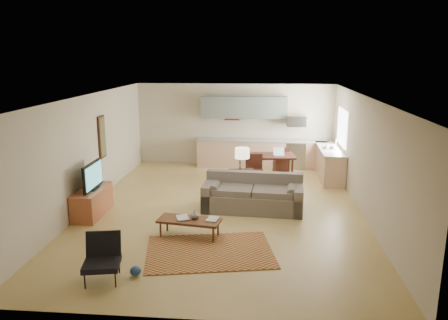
# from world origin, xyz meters

# --- Properties ---
(room) EXTENTS (9.00, 9.00, 9.00)m
(room) POSITION_xyz_m (0.00, 0.00, 1.35)
(room) COLOR tan
(room) RESTS_ON ground
(kitchen_counter_back) EXTENTS (4.26, 0.64, 0.92)m
(kitchen_counter_back) POSITION_xyz_m (0.90, 4.18, 0.46)
(kitchen_counter_back) COLOR tan
(kitchen_counter_back) RESTS_ON ground
(kitchen_counter_right) EXTENTS (0.64, 2.26, 0.92)m
(kitchen_counter_right) POSITION_xyz_m (2.93, 3.00, 0.46)
(kitchen_counter_right) COLOR tan
(kitchen_counter_right) RESTS_ON ground
(kitchen_range) EXTENTS (0.62, 0.62, 0.90)m
(kitchen_range) POSITION_xyz_m (2.00, 4.18, 0.45)
(kitchen_range) COLOR #A5A8AD
(kitchen_range) RESTS_ON ground
(kitchen_microwave) EXTENTS (0.62, 0.40, 0.35)m
(kitchen_microwave) POSITION_xyz_m (2.00, 4.20, 1.55)
(kitchen_microwave) COLOR #A5A8AD
(kitchen_microwave) RESTS_ON room
(upper_cabinets) EXTENTS (2.80, 0.34, 0.70)m
(upper_cabinets) POSITION_xyz_m (0.30, 4.33, 1.95)
(upper_cabinets) COLOR slate
(upper_cabinets) RESTS_ON room
(window_right) EXTENTS (0.02, 1.40, 1.05)m
(window_right) POSITION_xyz_m (3.23, 3.00, 1.55)
(window_right) COLOR white
(window_right) RESTS_ON room
(wall_art_left) EXTENTS (0.06, 0.42, 1.10)m
(wall_art_left) POSITION_xyz_m (-3.21, 0.90, 1.55)
(wall_art_left) COLOR olive
(wall_art_left) RESTS_ON room
(triptych) EXTENTS (1.70, 0.04, 0.50)m
(triptych) POSITION_xyz_m (-0.10, 4.47, 1.75)
(triptych) COLOR beige
(triptych) RESTS_ON room
(rug) EXTENTS (2.62, 2.05, 0.02)m
(rug) POSITION_xyz_m (-0.04, -2.34, 0.01)
(rug) COLOR maroon
(rug) RESTS_ON floor
(sofa) EXTENTS (2.51, 1.23, 0.85)m
(sofa) POSITION_xyz_m (0.71, 0.02, 0.43)
(sofa) COLOR #645A4F
(sofa) RESTS_ON floor
(coffee_table) EXTENTS (1.33, 0.70, 0.38)m
(coffee_table) POSITION_xyz_m (-0.53, -1.67, 0.19)
(coffee_table) COLOR #4B2915
(coffee_table) RESTS_ON floor
(book_a) EXTENTS (0.42, 0.45, 0.03)m
(book_a) POSITION_xyz_m (-0.79, -1.68, 0.39)
(book_a) COLOR maroon
(book_a) RESTS_ON coffee_table
(book_b) EXTENTS (0.34, 0.39, 0.02)m
(book_b) POSITION_xyz_m (-0.17, -1.63, 0.39)
(book_b) COLOR navy
(book_b) RESTS_ON coffee_table
(vase) EXTENTS (0.22, 0.22, 0.18)m
(vase) POSITION_xyz_m (-0.43, -1.64, 0.47)
(vase) COLOR black
(vase) RESTS_ON coffee_table
(armchair) EXTENTS (0.78, 0.78, 0.76)m
(armchair) POSITION_xyz_m (-1.66, -3.56, 0.38)
(armchair) COLOR black
(armchair) RESTS_ON floor
(tv_credenza) EXTENTS (0.52, 1.35, 0.63)m
(tv_credenza) POSITION_xyz_m (-2.97, -0.62, 0.31)
(tv_credenza) COLOR brown
(tv_credenza) RESTS_ON floor
(tv) EXTENTS (0.10, 1.04, 0.63)m
(tv) POSITION_xyz_m (-2.92, -0.62, 0.94)
(tv) COLOR black
(tv) RESTS_ON tv_credenza
(console_table) EXTENTS (0.73, 0.58, 0.75)m
(console_table) POSITION_xyz_m (0.41, 0.86, 0.38)
(console_table) COLOR black
(console_table) RESTS_ON floor
(table_lamp) EXTENTS (0.40, 0.40, 0.60)m
(table_lamp) POSITION_xyz_m (0.41, 0.86, 1.05)
(table_lamp) COLOR beige
(table_lamp) RESTS_ON console_table
(dining_table) EXTENTS (1.55, 0.99, 0.75)m
(dining_table) POSITION_xyz_m (1.13, 2.72, 0.37)
(dining_table) COLOR black
(dining_table) RESTS_ON floor
(dining_chair_near) EXTENTS (0.49, 0.51, 0.89)m
(dining_chair_near) POSITION_xyz_m (0.75, 2.04, 0.44)
(dining_chair_near) COLOR black
(dining_chair_near) RESTS_ON floor
(dining_chair_far) EXTENTS (0.49, 0.51, 0.88)m
(dining_chair_far) POSITION_xyz_m (1.50, 3.40, 0.44)
(dining_chair_far) COLOR black
(dining_chair_far) RESTS_ON floor
(laptop) EXTENTS (0.35, 0.28, 0.24)m
(laptop) POSITION_xyz_m (1.42, 2.62, 0.86)
(laptop) COLOR #A5A8AD
(laptop) RESTS_ON dining_table
(soap_bottle) EXTENTS (0.10, 0.10, 0.19)m
(soap_bottle) POSITION_xyz_m (2.83, 2.88, 1.02)
(soap_bottle) COLOR beige
(soap_bottle) RESTS_ON kitchen_counter_right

